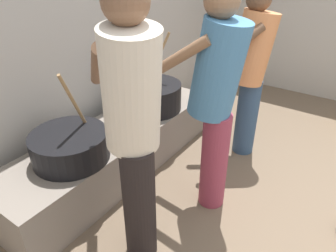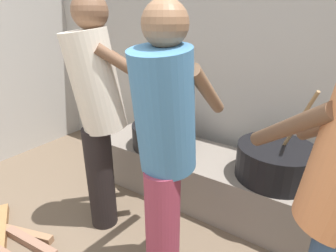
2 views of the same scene
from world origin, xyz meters
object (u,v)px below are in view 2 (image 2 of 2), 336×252
cook_in_cream_shirt (98,107)px  cooking_pot_secondary (276,162)px  cook_in_blue_shirt (165,144)px  cooking_pot_main (163,135)px

cook_in_cream_shirt → cooking_pot_secondary: bearing=33.3°
cooking_pot_secondary → cook_in_cream_shirt: size_ratio=0.42×
cooking_pot_secondary → cook_in_cream_shirt: (-1.05, -0.69, 0.42)m
cooking_pot_secondary → cook_in_cream_shirt: 1.33m
cook_in_blue_shirt → cook_in_cream_shirt: (-0.65, 0.15, 0.04)m
cook_in_blue_shirt → cook_in_cream_shirt: cook_in_cream_shirt is taller
cooking_pot_main → cook_in_cream_shirt: cook_in_cream_shirt is taller
cooking_pot_main → cook_in_blue_shirt: cook_in_blue_shirt is taller
cook_in_blue_shirt → cook_in_cream_shirt: bearing=166.8°
cooking_pot_secondary → cook_in_cream_shirt: bearing=-146.7°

